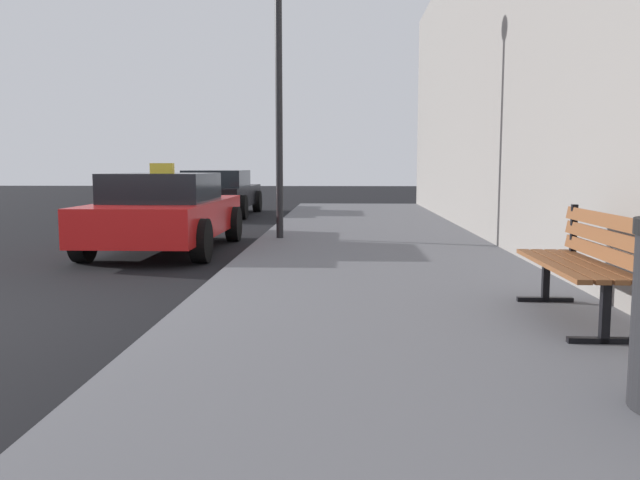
# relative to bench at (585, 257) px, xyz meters

# --- Properties ---
(sidewalk) EXTENTS (4.00, 32.00, 0.15)m
(sidewalk) POSITION_rel_bench_xyz_m (-1.39, 0.27, -0.59)
(sidewalk) COLOR #5B5B60
(sidewalk) RESTS_ON ground_plane
(bench) EXTENTS (0.53, 1.65, 0.89)m
(bench) POSITION_rel_bench_xyz_m (0.00, 0.00, 0.00)
(bench) COLOR brown
(bench) RESTS_ON sidewalk
(street_lamp) EXTENTS (0.36, 0.36, 4.65)m
(street_lamp) POSITION_rel_bench_xyz_m (-3.03, 5.89, 2.64)
(street_lamp) COLOR black
(street_lamp) RESTS_ON sidewalk
(car_red) EXTENTS (1.94, 4.23, 1.43)m
(car_red) POSITION_rel_bench_xyz_m (-4.83, 5.23, -0.01)
(car_red) COLOR red
(car_red) RESTS_ON ground_plane
(car_black) EXTENTS (2.01, 4.49, 1.27)m
(car_black) POSITION_rel_bench_xyz_m (-5.47, 12.92, -0.01)
(car_black) COLOR black
(car_black) RESTS_ON ground_plane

